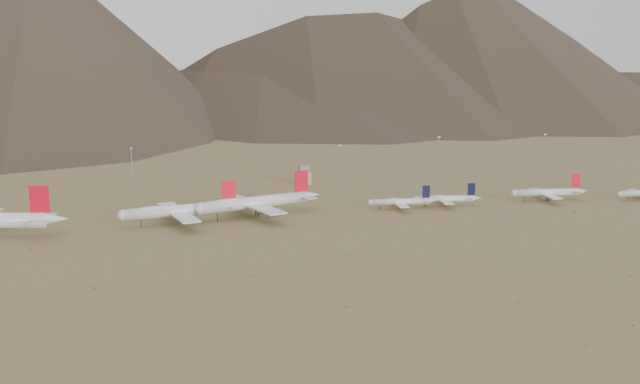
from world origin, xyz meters
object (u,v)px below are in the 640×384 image
object	(u,v)px
widebody_east	(255,202)
narrowbody_a	(401,202)
narrowbody_b	(447,199)
widebody_centre	(181,210)
control_tower	(304,176)

from	to	relation	value
widebody_east	narrowbody_a	distance (m)	77.97
widebody_east	narrowbody_b	bearing A→B (deg)	-17.26
widebody_centre	narrowbody_b	world-z (taller)	widebody_centre
widebody_centre	widebody_east	world-z (taller)	widebody_east
narrowbody_b	control_tower	distance (m)	103.88
widebody_east	narrowbody_a	xyz separation A→B (m)	(77.86, -2.51, -3.31)
widebody_centre	control_tower	world-z (taller)	widebody_centre
widebody_centre	narrowbody_b	distance (m)	142.55
widebody_centre	narrowbody_b	xyz separation A→B (m)	(142.42, 5.48, -2.70)
widebody_centre	widebody_east	size ratio (longest dim) A/B	0.94
widebody_east	control_tower	world-z (taller)	widebody_east
widebody_east	narrowbody_a	bearing A→B (deg)	-18.37
narrowbody_b	widebody_centre	bearing A→B (deg)	-167.34
narrowbody_b	control_tower	world-z (taller)	narrowbody_b
narrowbody_b	control_tower	bearing A→B (deg)	134.07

